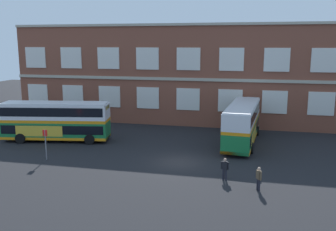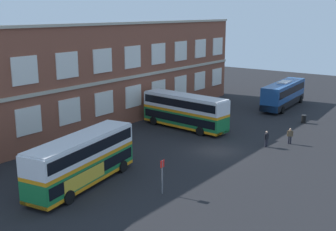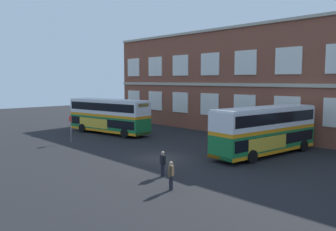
% 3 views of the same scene
% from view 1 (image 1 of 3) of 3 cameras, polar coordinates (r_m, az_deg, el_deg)
% --- Properties ---
extents(ground_plane, '(120.00, 120.00, 0.00)m').
position_cam_1_polar(ground_plane, '(34.36, 2.27, -6.09)').
color(ground_plane, black).
extents(brick_terminal_building, '(50.63, 8.19, 12.40)m').
position_cam_1_polar(brick_terminal_building, '(48.70, 6.87, 6.17)').
color(brick_terminal_building, brown).
rests_on(brick_terminal_building, ground).
extents(double_decker_near, '(11.28, 4.40, 4.07)m').
position_cam_1_polar(double_decker_near, '(40.58, -16.77, -0.76)').
color(double_decker_near, '#197038').
rests_on(double_decker_near, ground).
extents(double_decker_middle, '(3.52, 11.17, 4.07)m').
position_cam_1_polar(double_decker_middle, '(38.50, 11.27, -1.11)').
color(double_decker_middle, '#197038').
rests_on(double_decker_middle, ground).
extents(waiting_passenger, '(0.64, 0.33, 1.70)m').
position_cam_1_polar(waiting_passenger, '(28.43, 8.67, -7.92)').
color(waiting_passenger, black).
rests_on(waiting_passenger, ground).
extents(second_passenger, '(0.39, 0.61, 1.70)m').
position_cam_1_polar(second_passenger, '(26.92, 13.67, -9.21)').
color(second_passenger, black).
rests_on(second_passenger, ground).
extents(bus_stand_flag, '(0.44, 0.10, 2.70)m').
position_cam_1_polar(bus_stand_flag, '(34.32, -18.18, -3.82)').
color(bus_stand_flag, slate).
rests_on(bus_stand_flag, ground).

